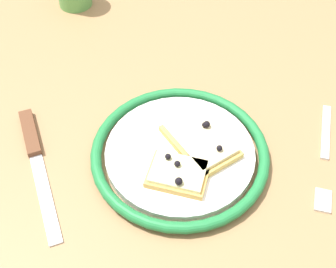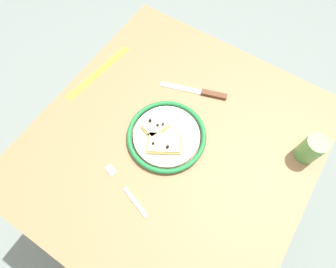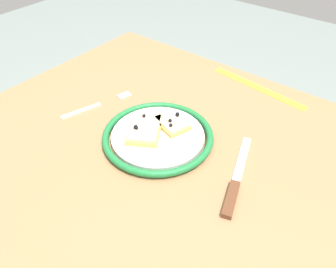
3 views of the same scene
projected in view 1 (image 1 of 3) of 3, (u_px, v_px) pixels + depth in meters
dining_table at (181, 178)px, 0.74m from camera, size 0.94×0.88×0.74m
plate at (180, 153)px, 0.63m from camera, size 0.26×0.26×0.02m
pizza_slice_near at (178, 173)px, 0.59m from camera, size 0.10×0.08×0.03m
pizza_slice_far at (200, 140)px, 0.63m from camera, size 0.12×0.13×0.03m
knife at (34, 149)px, 0.64m from camera, size 0.09×0.23×0.01m
fork at (325, 155)px, 0.64m from camera, size 0.08×0.20×0.00m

